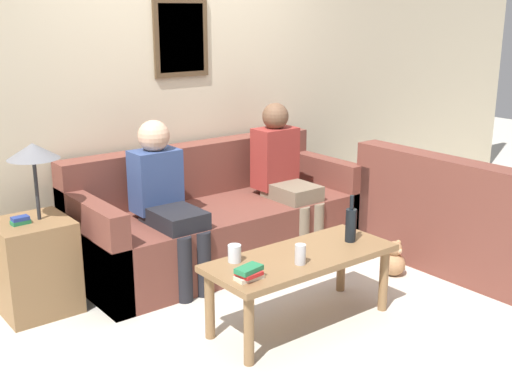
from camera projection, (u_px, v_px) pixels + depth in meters
ground_plane at (259, 280)px, 4.70m from camera, size 16.00×16.00×0.00m
wall_back at (180, 89)px, 5.12m from camera, size 9.00×0.08×2.60m
couch_main at (216, 222)px, 5.03m from camera, size 2.25×0.92×0.88m
couch_side at (471, 226)px, 4.92m from camera, size 0.92×1.67×0.88m
coffee_table at (301, 264)px, 3.96m from camera, size 1.23×0.51×0.46m
side_table_with_lamp at (35, 258)px, 4.15m from camera, size 0.46×0.46×1.12m
wine_bottle at (351, 224)px, 4.13m from camera, size 0.07×0.07×0.31m
drinking_glass at (235, 253)px, 3.81m from camera, size 0.08×0.08×0.10m
book_stack at (249, 273)px, 3.56m from camera, size 0.17×0.12×0.08m
soda_can at (300, 254)px, 3.78m from camera, size 0.07×0.07×0.12m
person_left at (166, 196)px, 4.50m from camera, size 0.34×0.65×1.17m
person_right at (284, 172)px, 5.12m from camera, size 0.34×0.59×1.20m
teddy_bear at (394, 260)px, 4.76m from camera, size 0.17×0.17×0.27m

